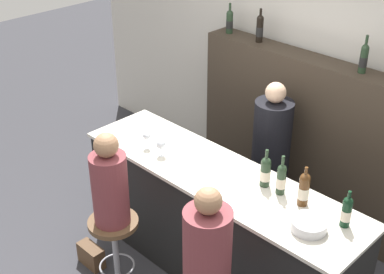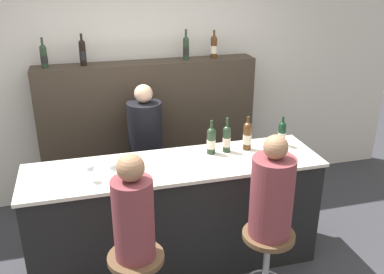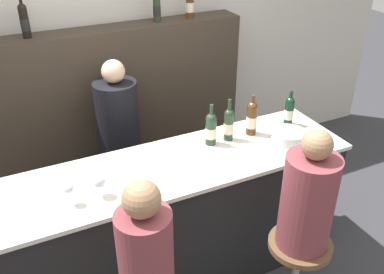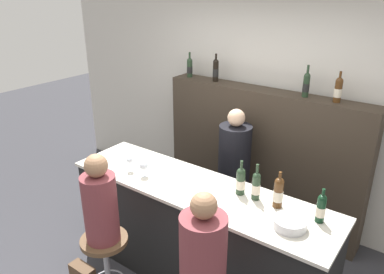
# 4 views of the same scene
# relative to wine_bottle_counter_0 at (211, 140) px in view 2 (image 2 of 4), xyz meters

# --- Properties ---
(wall_back) EXTENTS (6.40, 0.05, 2.60)m
(wall_back) POSITION_rel_wine_bottle_counter_0_xyz_m (-0.36, 1.36, 0.16)
(wall_back) COLOR beige
(wall_back) RESTS_ON ground_plane
(bar_counter) EXTENTS (2.52, 0.67, 1.01)m
(bar_counter) POSITION_rel_wine_bottle_counter_0_xyz_m (-0.36, -0.13, -0.63)
(bar_counter) COLOR black
(bar_counter) RESTS_ON ground_plane
(back_bar_cabinet) EXTENTS (2.36, 0.28, 1.61)m
(back_bar_cabinet) POSITION_rel_wine_bottle_counter_0_xyz_m (-0.36, 1.14, -0.33)
(back_bar_cabinet) COLOR #382D23
(back_bar_cabinet) RESTS_ON ground_plane
(wine_bottle_counter_0) EXTENTS (0.08, 0.08, 0.31)m
(wine_bottle_counter_0) POSITION_rel_wine_bottle_counter_0_xyz_m (0.00, 0.00, 0.00)
(wine_bottle_counter_0) COLOR #233823
(wine_bottle_counter_0) RESTS_ON bar_counter
(wine_bottle_counter_1) EXTENTS (0.07, 0.07, 0.32)m
(wine_bottle_counter_1) POSITION_rel_wine_bottle_counter_0_xyz_m (0.14, -0.00, 0.00)
(wine_bottle_counter_1) COLOR #233823
(wine_bottle_counter_1) RESTS_ON bar_counter
(wine_bottle_counter_2) EXTENTS (0.08, 0.08, 0.31)m
(wine_bottle_counter_2) POSITION_rel_wine_bottle_counter_0_xyz_m (0.34, 0.00, 0.01)
(wine_bottle_counter_2) COLOR #4C2D14
(wine_bottle_counter_2) RESTS_ON bar_counter
(wine_bottle_counter_3) EXTENTS (0.07, 0.07, 0.28)m
(wine_bottle_counter_3) POSITION_rel_wine_bottle_counter_0_xyz_m (0.68, 0.00, -0.01)
(wine_bottle_counter_3) COLOR black
(wine_bottle_counter_3) RESTS_ON bar_counter
(wine_bottle_backbar_0) EXTENTS (0.07, 0.07, 0.30)m
(wine_bottle_backbar_0) POSITION_rel_wine_bottle_counter_0_xyz_m (-1.38, 1.14, 0.60)
(wine_bottle_backbar_0) COLOR #233823
(wine_bottle_backbar_0) RESTS_ON back_bar_cabinet
(wine_bottle_backbar_1) EXTENTS (0.07, 0.07, 0.32)m
(wine_bottle_backbar_1) POSITION_rel_wine_bottle_counter_0_xyz_m (-1.01, 1.14, 0.61)
(wine_bottle_backbar_1) COLOR black
(wine_bottle_backbar_1) RESTS_ON back_bar_cabinet
(wine_bottle_backbar_2) EXTENTS (0.07, 0.07, 0.32)m
(wine_bottle_backbar_2) POSITION_rel_wine_bottle_counter_0_xyz_m (0.07, 1.14, 0.60)
(wine_bottle_backbar_2) COLOR #233823
(wine_bottle_backbar_2) RESTS_ON back_bar_cabinet
(wine_bottle_backbar_3) EXTENTS (0.07, 0.07, 0.30)m
(wine_bottle_backbar_3) POSITION_rel_wine_bottle_counter_0_xyz_m (0.38, 1.14, 0.60)
(wine_bottle_backbar_3) COLOR #4C2D14
(wine_bottle_backbar_3) RESTS_ON back_bar_cabinet
(wine_glass_0) EXTENTS (0.07, 0.07, 0.14)m
(wine_glass_0) POSITION_rel_wine_bottle_counter_0_xyz_m (-1.06, -0.25, -0.02)
(wine_glass_0) COLOR silver
(wine_glass_0) RESTS_ON bar_counter
(wine_glass_1) EXTENTS (0.08, 0.08, 0.15)m
(wine_glass_1) POSITION_rel_wine_bottle_counter_0_xyz_m (-0.88, -0.25, -0.02)
(wine_glass_1) COLOR silver
(wine_glass_1) RESTS_ON bar_counter
(metal_bowl) EXTENTS (0.25, 0.25, 0.07)m
(metal_bowl) POSITION_rel_wine_bottle_counter_0_xyz_m (0.53, -0.21, -0.09)
(metal_bowl) COLOR #B7B7BC
(metal_bowl) RESTS_ON bar_counter
(tasting_menu) EXTENTS (0.21, 0.30, 0.00)m
(tasting_menu) POSITION_rel_wine_bottle_counter_0_xyz_m (-0.15, -0.31, -0.12)
(tasting_menu) COLOR white
(tasting_menu) RESTS_ON bar_counter
(bar_stool_left) EXTENTS (0.40, 0.40, 0.70)m
(bar_stool_left) POSITION_rel_wine_bottle_counter_0_xyz_m (-0.81, -0.84, -0.59)
(bar_stool_left) COLOR gray
(bar_stool_left) RESTS_ON ground_plane
(guest_seated_left) EXTENTS (0.28, 0.28, 0.77)m
(guest_seated_left) POSITION_rel_wine_bottle_counter_0_xyz_m (-0.81, -0.84, -0.10)
(guest_seated_left) COLOR brown
(guest_seated_left) RESTS_ON bar_stool_left
(bar_stool_right) EXTENTS (0.40, 0.40, 0.70)m
(bar_stool_right) POSITION_rel_wine_bottle_counter_0_xyz_m (0.20, -0.84, -0.59)
(bar_stool_right) COLOR gray
(bar_stool_right) RESTS_ON ground_plane
(guest_seated_right) EXTENTS (0.32, 0.32, 0.80)m
(guest_seated_right) POSITION_rel_wine_bottle_counter_0_xyz_m (0.20, -0.84, -0.10)
(guest_seated_right) COLOR brown
(guest_seated_right) RESTS_ON bar_stool_right
(bartender) EXTENTS (0.35, 0.35, 1.49)m
(bartender) POSITION_rel_wine_bottle_counter_0_xyz_m (-0.47, 0.72, -0.46)
(bartender) COLOR black
(bartender) RESTS_ON ground_plane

